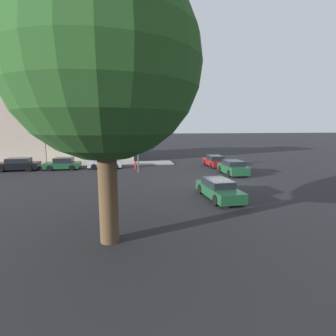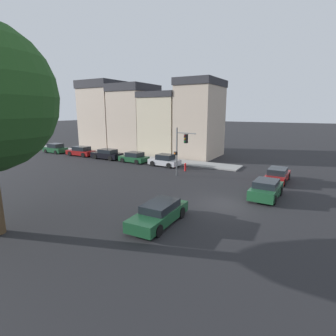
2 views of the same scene
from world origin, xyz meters
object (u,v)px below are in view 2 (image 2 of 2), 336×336
at_px(crossing_car_2, 266,189).
at_px(parked_car_4, 55,148).
at_px(crossing_car_0, 278,175).
at_px(parked_car_1, 134,157).
at_px(traffic_signal, 181,145).
at_px(parked_car_0, 165,161).
at_px(parked_car_2, 107,154).
at_px(fire_hydrant, 185,167).
at_px(parked_car_3, 81,151).
at_px(crossing_car_1, 159,213).

relative_size(crossing_car_2, parked_car_4, 1.04).
height_order(crossing_car_0, parked_car_1, crossing_car_0).
bearing_deg(traffic_signal, crossing_car_0, 119.40).
height_order(traffic_signal, parked_car_4, traffic_signal).
bearing_deg(parked_car_4, crossing_car_2, 169.73).
bearing_deg(crossing_car_2, parked_car_0, 65.80).
xyz_separation_m(crossing_car_0, parked_car_0, (0.94, 13.25, 0.04)).
xyz_separation_m(parked_car_2, fire_hydrant, (-1.33, -13.07, -0.19)).
height_order(crossing_car_0, fire_hydrant, crossing_car_0).
bearing_deg(fire_hydrant, crossing_car_2, -118.58).
bearing_deg(crossing_car_2, crossing_car_0, 1.21).
xyz_separation_m(crossing_car_0, parked_car_4, (1.06, 34.11, 0.05)).
relative_size(crossing_car_0, parked_car_2, 0.98).
bearing_deg(parked_car_2, parked_car_0, 179.39).
bearing_deg(crossing_car_0, traffic_signal, 109.23).
height_order(crossing_car_0, parked_car_0, parked_car_0).
distance_m(crossing_car_0, parked_car_3, 28.18).
bearing_deg(crossing_car_0, parked_car_2, 89.14).
bearing_deg(crossing_car_2, parked_car_2, 76.00).
relative_size(crossing_car_0, parked_car_4, 1.09).
height_order(crossing_car_2, parked_car_2, crossing_car_2).
relative_size(parked_car_2, fire_hydrant, 4.96).
xyz_separation_m(parked_car_2, parked_car_3, (0.04, 5.30, 0.01)).
relative_size(traffic_signal, parked_car_2, 1.11).
bearing_deg(parked_car_2, parked_car_1, 179.49).
xyz_separation_m(parked_car_1, parked_car_3, (0.07, 10.12, 0.04)).
height_order(parked_car_0, fire_hydrant, parked_car_0).
bearing_deg(traffic_signal, parked_car_1, -101.35).
relative_size(parked_car_0, fire_hydrant, 4.27).
distance_m(parked_car_0, parked_car_2, 9.60).
bearing_deg(parked_car_0, parked_car_2, 1.72).
relative_size(crossing_car_1, parked_car_0, 1.23).
bearing_deg(parked_car_1, traffic_signal, 158.93).
height_order(traffic_signal, parked_car_0, traffic_signal).
relative_size(parked_car_2, parked_car_4, 1.12).
distance_m(crossing_car_1, parked_car_3, 27.67).
bearing_deg(parked_car_3, parked_car_2, 177.94).
bearing_deg(crossing_car_1, fire_hydrant, -161.91).
bearing_deg(parked_car_2, traffic_signal, 164.14).
bearing_deg(parked_car_2, parked_car_4, -0.33).
relative_size(traffic_signal, parked_car_3, 1.11).
distance_m(crossing_car_0, parked_car_0, 13.28).
xyz_separation_m(crossing_car_0, parked_car_3, (1.06, 28.16, 0.04)).
relative_size(parked_car_0, parked_car_4, 0.96).
bearing_deg(parked_car_4, fire_hydrant, 177.56).
relative_size(traffic_signal, fire_hydrant, 5.50).
distance_m(traffic_signal, parked_car_4, 25.48).
xyz_separation_m(crossing_car_1, parked_car_4, (14.95, 29.23, 0.07)).
bearing_deg(crossing_car_1, traffic_signal, -160.98).
height_order(parked_car_1, fire_hydrant, parked_car_1).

